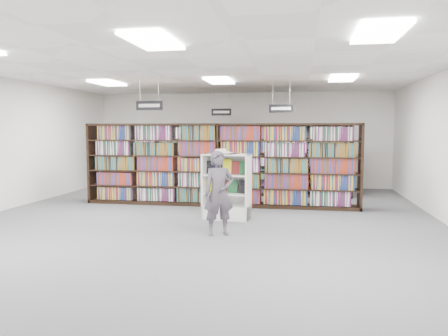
% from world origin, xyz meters
% --- Properties ---
extents(floor, '(12.00, 12.00, 0.00)m').
position_xyz_m(floor, '(0.00, 0.00, 0.00)').
color(floor, '#49494D').
rests_on(floor, ground).
extents(ceiling, '(10.00, 12.00, 0.10)m').
position_xyz_m(ceiling, '(0.00, 0.00, 3.20)').
color(ceiling, white).
rests_on(ceiling, wall_back).
extents(wall_back, '(10.00, 0.10, 3.20)m').
position_xyz_m(wall_back, '(0.00, 6.00, 1.60)').
color(wall_back, white).
rests_on(wall_back, ground).
extents(wall_front, '(10.00, 0.10, 3.20)m').
position_xyz_m(wall_front, '(0.00, -6.00, 1.60)').
color(wall_front, white).
rests_on(wall_front, ground).
extents(bookshelf_row_near, '(7.00, 0.60, 2.10)m').
position_xyz_m(bookshelf_row_near, '(0.00, 2.00, 1.05)').
color(bookshelf_row_near, black).
rests_on(bookshelf_row_near, floor).
extents(bookshelf_row_mid, '(7.00, 0.60, 2.10)m').
position_xyz_m(bookshelf_row_mid, '(0.00, 4.00, 1.05)').
color(bookshelf_row_mid, black).
rests_on(bookshelf_row_mid, floor).
extents(bookshelf_row_far, '(7.00, 0.60, 2.10)m').
position_xyz_m(bookshelf_row_far, '(0.00, 5.70, 1.05)').
color(bookshelf_row_far, black).
rests_on(bookshelf_row_far, floor).
extents(aisle_sign_left, '(0.65, 0.02, 0.80)m').
position_xyz_m(aisle_sign_left, '(-1.50, 1.00, 2.53)').
color(aisle_sign_left, '#B2B2B7').
rests_on(aisle_sign_left, ceiling).
extents(aisle_sign_right, '(0.65, 0.02, 0.80)m').
position_xyz_m(aisle_sign_right, '(1.50, 3.00, 2.53)').
color(aisle_sign_right, '#B2B2B7').
rests_on(aisle_sign_right, ceiling).
extents(aisle_sign_center, '(0.65, 0.02, 0.80)m').
position_xyz_m(aisle_sign_center, '(-0.50, 5.00, 2.53)').
color(aisle_sign_center, '#B2B2B7').
rests_on(aisle_sign_center, ceiling).
extents(troffer_front_center, '(0.60, 1.20, 0.04)m').
position_xyz_m(troffer_front_center, '(0.00, -3.00, 3.16)').
color(troffer_front_center, white).
rests_on(troffer_front_center, ceiling).
extents(troffer_front_right, '(0.60, 1.20, 0.04)m').
position_xyz_m(troffer_front_right, '(3.00, -3.00, 3.16)').
color(troffer_front_right, white).
rests_on(troffer_front_right, ceiling).
extents(troffer_back_left, '(0.60, 1.20, 0.04)m').
position_xyz_m(troffer_back_left, '(-3.00, 2.00, 3.16)').
color(troffer_back_left, white).
rests_on(troffer_back_left, ceiling).
extents(troffer_back_center, '(0.60, 1.20, 0.04)m').
position_xyz_m(troffer_back_center, '(0.00, 2.00, 3.16)').
color(troffer_back_center, white).
rests_on(troffer_back_center, ceiling).
extents(troffer_back_right, '(0.60, 1.20, 0.04)m').
position_xyz_m(troffer_back_right, '(3.00, 2.00, 3.16)').
color(troffer_back_right, white).
rests_on(troffer_back_right, ceiling).
extents(endcap_display, '(1.06, 0.61, 1.42)m').
position_xyz_m(endcap_display, '(0.47, 0.38, 0.48)').
color(endcap_display, white).
rests_on(endcap_display, floor).
extents(open_book, '(0.74, 0.57, 0.13)m').
position_xyz_m(open_book, '(0.34, 0.37, 1.45)').
color(open_book, black).
rests_on(open_book, endcap_display).
extents(shopper, '(0.67, 0.57, 1.55)m').
position_xyz_m(shopper, '(0.57, -1.12, 0.78)').
color(shopper, '#514B55').
rests_on(shopper, floor).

